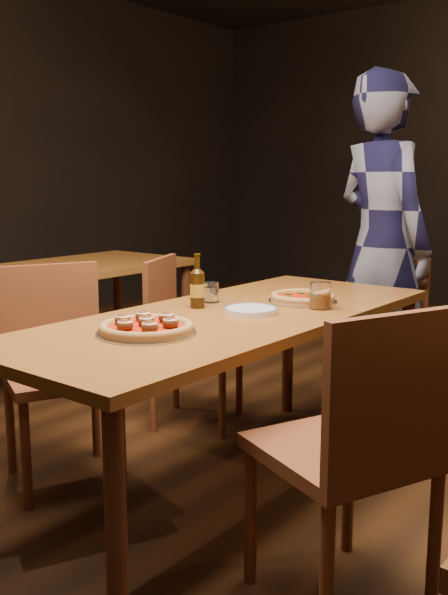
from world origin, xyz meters
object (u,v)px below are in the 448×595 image
Objects in this scene: chair_end at (376,337)px; beer_bottle at (197,289)px; chair_main_nw at (61,373)px; amber_glass at (320,295)px; plate_stack at (251,310)px; chair_main_e at (342,448)px; water_glass at (211,292)px; diner at (382,245)px; pizza_meatball at (146,327)px; table_main at (232,331)px; table_left at (37,281)px; chair_main_sw at (197,339)px; pizza_margherita at (303,298)px.

chair_end is 4.12× the size of beer_bottle.
chair_main_nw is 1.12m from amber_glass.
amber_glass reaches higher than plate_stack.
chair_main_nw is 0.97× the size of chair_main_e.
diner is at bearing 78.74° from water_glass.
pizza_meatball is 0.19× the size of diner.
beer_bottle is at bearing -179.55° from table_main.
table_left is at bearing 169.99° from table_main.
chair_main_nw reaches higher than chair_end.
chair_main_nw is 4.46× the size of plate_stack.
chair_main_sw reaches higher than plate_stack.
pizza_meatball is 0.52m from plate_stack.
chair_end is (0.70, 1.50, -0.03)m from chair_main_nw.
diner reaches higher than amber_glass.
beer_bottle reaches higher than pizza_meatball.
chair_main_sw is at bearing 166.97° from amber_glass.
chair_main_sw is 8.27× the size of amber_glass.
table_left is at bearing -82.70° from chair_main_e.
pizza_meatball is 0.85m from pizza_margherita.
pizza_meatball is at bearing -91.48° from table_main.
table_left is at bearing -162.45° from chair_end.
pizza_meatball is at bearing -97.84° from plate_stack.
chair_main_sw is 0.93× the size of chair_main_e.
chair_main_e is at bearing -147.22° from chair_main_sw.
plate_stack is 0.29m from water_glass.
pizza_margherita is 1.36× the size of beer_bottle.
amber_glass is (0.44, 0.17, 0.01)m from water_glass.
pizza_meatball reaches higher than table_left.
chair_main_sw is at bearing 76.96° from diner.
chair_end is 0.49× the size of diner.
pizza_meatball is 1.17× the size of pizza_margherita.
pizza_meatball reaches higher than pizza_margherita.
chair_main_nw is at bearing 156.33° from chair_main_sw.
chair_end is 0.80m from pizza_margherita.
chair_main_nw is 11.03× the size of water_glass.
pizza_margherita is 1.39× the size of plate_stack.
pizza_margherita is at bearing -118.02° from chair_main_e.
chair_main_sw is 1.01× the size of chair_end.
plate_stack is 0.31m from amber_glass.
amber_glass is (0.17, 0.25, 0.04)m from plate_stack.
chair_end is at bearing 137.21° from diner.
beer_bottle is 1.32m from diner.
table_main is 1.33m from diner.
plate_stack is 0.12× the size of diner.
chair_end is 2.60× the size of pizza_meatball.
diner is (-0.04, 1.26, 0.16)m from plate_stack.
chair_main_sw is 4.28× the size of plate_stack.
chair_main_sw reaches higher than chair_end.
diner is (1.72, 1.00, 0.24)m from table_left.
chair_main_e is 1.09m from water_glass.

